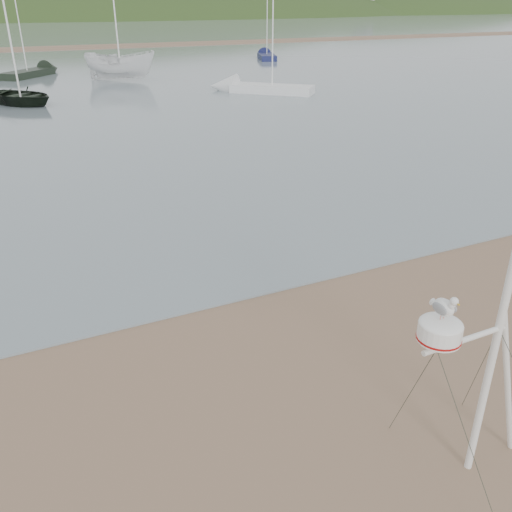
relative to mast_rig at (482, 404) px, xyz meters
name	(u,v)px	position (x,y,z in m)	size (l,w,h in m)	color
hill_ridge	(32,71)	(14.38, 236.05, -20.74)	(620.00, 180.00, 80.00)	#233816
mast_rig	(482,404)	(0.00, 0.00, 0.00)	(1.91, 2.04, 4.32)	white
boat_dark	(14,62)	(-2.69, 30.29, 1.26)	(3.23, 0.94, 4.52)	black
boat_white	(118,41)	(4.77, 38.09, 1.69)	(2.02, 2.08, 5.38)	silver
sailboat_white_near	(246,88)	(10.55, 29.04, -0.74)	(5.98, 5.91, 6.73)	silver
sailboat_dark_mid	(40,71)	(-0.15, 44.19, -0.74)	(5.32, 5.81, 6.33)	black
sailboat_blue_far	(265,55)	(21.91, 48.64, -0.74)	(3.43, 6.09, 5.96)	#131844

